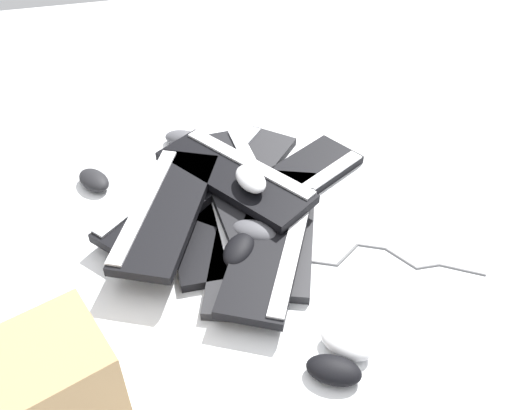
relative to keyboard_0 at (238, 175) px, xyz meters
The scene contains 20 objects.
ground_plane 0.24m from the keyboard_0, 166.86° to the left, with size 3.20×3.20×0.00m, color white.
keyboard_0 is the anchor object (origin of this frame).
keyboard_1 0.20m from the keyboard_0, 139.06° to the left, with size 0.44×0.16×0.03m.
keyboard_2 0.27m from the keyboard_0, behind, with size 0.46×0.28×0.03m.
keyboard_3 0.24m from the keyboard_0, 166.49° to the right, with size 0.46×0.29×0.03m.
keyboard_4 0.15m from the keyboard_0, 116.16° to the right, with size 0.35×0.46×0.03m.
keyboard_5 0.32m from the keyboard_0, behind, with size 0.46×0.33×0.03m.
keyboard_6 0.22m from the keyboard_0, 116.52° to the left, with size 0.40×0.43×0.03m.
keyboard_7 0.28m from the keyboard_0, 126.96° to the left, with size 0.46×0.32×0.03m.
keyboard_8 0.07m from the keyboard_0, 163.80° to the left, with size 0.45×0.18×0.03m.
keyboard_9 0.10m from the keyboard_0, 161.79° to the left, with size 0.45×0.37×0.03m.
mouse_0 0.65m from the keyboard_0, behind, with size 0.11×0.07×0.04m, color black.
mouse_1 0.39m from the keyboard_0, 80.31° to the left, with size 0.11×0.07×0.04m, color black.
mouse_2 0.17m from the keyboard_0, behind, with size 0.11×0.07×0.04m, color silver.
mouse_3 0.24m from the keyboard_0, 31.05° to the left, with size 0.11×0.07×0.04m, color #4C4C51.
mouse_4 0.60m from the keyboard_0, behind, with size 0.11×0.07×0.04m, color silver.
mouse_5 0.27m from the keyboard_0, behind, with size 0.11×0.07×0.04m, color #4C4C51.
mouse_6 0.32m from the keyboard_0, 167.74° to the left, with size 0.11×0.07×0.04m, color black.
cable_0 0.29m from the keyboard_0, 157.94° to the right, with size 0.52×0.68×0.01m.
cardboard_box 0.76m from the keyboard_0, 140.72° to the left, with size 0.22×0.19×0.18m, color tan.
Camera 1 is at (-0.97, 0.20, 1.00)m, focal length 40.00 mm.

